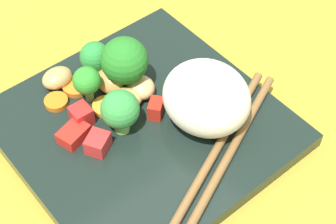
% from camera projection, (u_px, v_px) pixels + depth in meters
% --- Properties ---
extents(ground_plane, '(1.10, 1.10, 0.02)m').
position_uv_depth(ground_plane, '(144.00, 138.00, 0.60)').
color(ground_plane, olive).
extents(square_plate, '(0.27, 0.27, 0.02)m').
position_uv_depth(square_plate, '(144.00, 127.00, 0.58)').
color(square_plate, black).
rests_on(square_plate, ground_plane).
extents(rice_mound, '(0.11, 0.11, 0.08)m').
position_uv_depth(rice_mound, '(206.00, 98.00, 0.55)').
color(rice_mound, white).
rests_on(rice_mound, square_plate).
extents(broccoli_floret_0, '(0.03, 0.03, 0.05)m').
position_uv_depth(broccoli_floret_0, '(87.00, 81.00, 0.57)').
color(broccoli_floret_0, '#6EA64F').
rests_on(broccoli_floret_0, square_plate).
extents(broccoli_floret_1, '(0.03, 0.03, 0.05)m').
position_uv_depth(broccoli_floret_1, '(94.00, 58.00, 0.60)').
color(broccoli_floret_1, '#6FAB56').
rests_on(broccoli_floret_1, square_plate).
extents(broccoli_floret_2, '(0.05, 0.05, 0.07)m').
position_uv_depth(broccoli_floret_2, '(125.00, 61.00, 0.58)').
color(broccoli_floret_2, '#67A84B').
rests_on(broccoli_floret_2, square_plate).
extents(broccoli_floret_3, '(0.04, 0.04, 0.05)m').
position_uv_depth(broccoli_floret_3, '(120.00, 110.00, 0.55)').
color(broccoli_floret_3, '#7EBB56').
rests_on(broccoli_floret_3, square_plate).
extents(carrot_slice_0, '(0.03, 0.03, 0.01)m').
position_uv_depth(carrot_slice_0, '(56.00, 102.00, 0.59)').
color(carrot_slice_0, orange).
rests_on(carrot_slice_0, square_plate).
extents(carrot_slice_1, '(0.03, 0.03, 0.01)m').
position_uv_depth(carrot_slice_1, '(76.00, 86.00, 0.61)').
color(carrot_slice_1, orange).
rests_on(carrot_slice_1, square_plate).
extents(carrot_slice_2, '(0.03, 0.03, 0.01)m').
position_uv_depth(carrot_slice_2, '(105.00, 107.00, 0.59)').
color(carrot_slice_2, orange).
rests_on(carrot_slice_2, square_plate).
extents(pepper_chunk_0, '(0.02, 0.02, 0.02)m').
position_uv_depth(pepper_chunk_0, '(81.00, 115.00, 0.57)').
color(pepper_chunk_0, red).
rests_on(pepper_chunk_0, square_plate).
extents(pepper_chunk_1, '(0.03, 0.03, 0.02)m').
position_uv_depth(pepper_chunk_1, '(98.00, 144.00, 0.55)').
color(pepper_chunk_1, red).
rests_on(pepper_chunk_1, square_plate).
extents(pepper_chunk_2, '(0.02, 0.02, 0.02)m').
position_uv_depth(pepper_chunk_2, '(154.00, 107.00, 0.58)').
color(pepper_chunk_2, red).
rests_on(pepper_chunk_2, square_plate).
extents(pepper_chunk_3, '(0.03, 0.04, 0.01)m').
position_uv_depth(pepper_chunk_3, '(74.00, 134.00, 0.56)').
color(pepper_chunk_3, red).
rests_on(pepper_chunk_3, square_plate).
extents(chicken_piece_0, '(0.04, 0.05, 0.02)m').
position_uv_depth(chicken_piece_0, '(126.00, 98.00, 0.59)').
color(chicken_piece_0, tan).
rests_on(chicken_piece_0, square_plate).
extents(chicken_piece_1, '(0.04, 0.04, 0.02)m').
position_uv_depth(chicken_piece_1, '(141.00, 87.00, 0.59)').
color(chicken_piece_1, tan).
rests_on(chicken_piece_1, square_plate).
extents(chicken_piece_2, '(0.03, 0.04, 0.02)m').
position_uv_depth(chicken_piece_2, '(57.00, 78.00, 0.60)').
color(chicken_piece_2, tan).
rests_on(chicken_piece_2, square_plate).
extents(chicken_piece_3, '(0.04, 0.03, 0.03)m').
position_uv_depth(chicken_piece_3, '(108.00, 82.00, 0.60)').
color(chicken_piece_3, '#B48747').
rests_on(chicken_piece_3, square_plate).
extents(chopstick_pair, '(0.11, 0.21, 0.01)m').
position_uv_depth(chopstick_pair, '(226.00, 147.00, 0.55)').
color(chopstick_pair, brown).
rests_on(chopstick_pair, square_plate).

